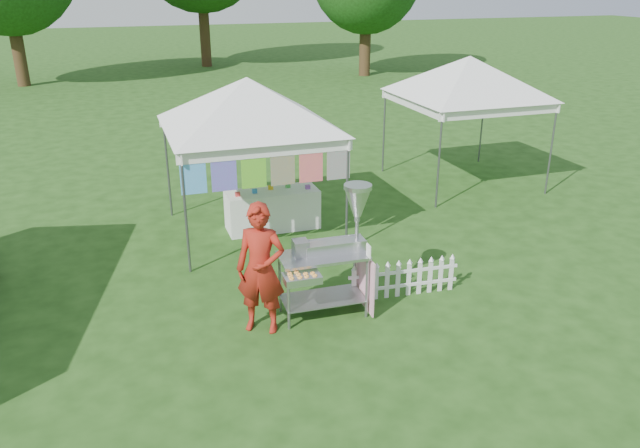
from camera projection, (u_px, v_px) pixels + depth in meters
name	position (u px, v px, depth m)	size (l,w,h in m)	color
ground	(307.00, 317.00, 9.21)	(120.00, 120.00, 0.00)	#1E4112
canopy_main	(247.00, 78.00, 11.18)	(4.24, 4.24, 3.45)	#59595E
canopy_right	(470.00, 56.00, 14.14)	(4.24, 4.24, 3.45)	#59595E
donut_cart	(337.00, 242.00, 8.91)	(1.43, 0.93, 1.96)	gray
vendor	(261.00, 269.00, 8.56)	(0.69, 0.45, 1.89)	maroon
picket_fence	(403.00, 279.00, 9.72)	(1.80, 0.16, 0.56)	silver
display_table	(272.00, 209.00, 12.32)	(1.80, 0.70, 0.78)	white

